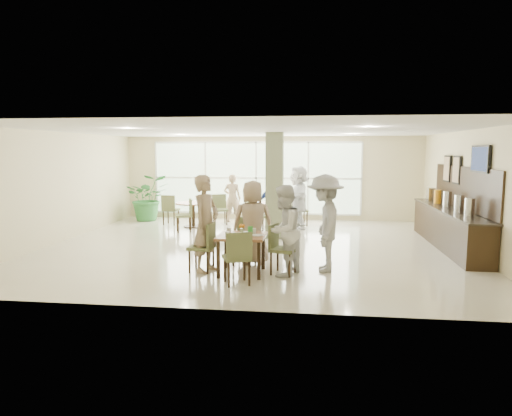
# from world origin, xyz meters

# --- Properties ---
(ground) EXTENTS (10.00, 10.00, 0.00)m
(ground) POSITION_xyz_m (0.00, 0.00, 0.00)
(ground) COLOR beige
(ground) RESTS_ON ground
(room_shell) EXTENTS (10.00, 10.00, 10.00)m
(room_shell) POSITION_xyz_m (0.00, 0.00, 1.70)
(room_shell) COLOR white
(room_shell) RESTS_ON ground
(window_bank) EXTENTS (7.00, 0.04, 7.00)m
(window_bank) POSITION_xyz_m (-0.50, 4.46, 1.40)
(window_bank) COLOR silver
(window_bank) RESTS_ON ground
(column) EXTENTS (0.45, 0.45, 2.80)m
(column) POSITION_xyz_m (0.40, 1.20, 1.40)
(column) COLOR #6E7450
(column) RESTS_ON ground
(main_table) EXTENTS (0.89, 0.89, 0.75)m
(main_table) POSITION_xyz_m (0.09, -2.49, 0.65)
(main_table) COLOR brown
(main_table) RESTS_ON ground
(round_table_left) EXTENTS (1.09, 1.09, 0.75)m
(round_table_left) POSITION_xyz_m (-2.21, 2.63, 0.57)
(round_table_left) COLOR brown
(round_table_left) RESTS_ON ground
(round_table_right) EXTENTS (1.02, 1.02, 0.75)m
(round_table_right) POSITION_xyz_m (0.26, 2.84, 0.55)
(round_table_right) COLOR brown
(round_table_right) RESTS_ON ground
(chairs_main_table) EXTENTS (2.11, 1.95, 0.95)m
(chairs_main_table) POSITION_xyz_m (0.07, -2.45, 0.47)
(chairs_main_table) COLOR brown
(chairs_main_table) RESTS_ON ground
(chairs_table_left) EXTENTS (2.09, 1.94, 0.95)m
(chairs_table_left) POSITION_xyz_m (-2.26, 2.62, 0.47)
(chairs_table_left) COLOR brown
(chairs_table_left) RESTS_ON ground
(chairs_table_right) EXTENTS (2.02, 1.93, 0.95)m
(chairs_table_right) POSITION_xyz_m (0.29, 2.85, 0.47)
(chairs_table_right) COLOR brown
(chairs_table_right) RESTS_ON ground
(tabletop_clutter) EXTENTS (0.73, 0.76, 0.21)m
(tabletop_clutter) POSITION_xyz_m (0.10, -2.51, 0.81)
(tabletop_clutter) COLOR white
(tabletop_clutter) RESTS_ON main_table
(buffet_counter) EXTENTS (0.64, 4.70, 1.95)m
(buffet_counter) POSITION_xyz_m (4.70, 0.51, 0.55)
(buffet_counter) COLOR black
(buffet_counter) RESTS_ON ground
(wall_tv) EXTENTS (0.06, 1.00, 0.58)m
(wall_tv) POSITION_xyz_m (4.94, -0.60, 2.15)
(wall_tv) COLOR black
(wall_tv) RESTS_ON ground
(framed_art_a) EXTENTS (0.05, 0.55, 0.70)m
(framed_art_a) POSITION_xyz_m (4.95, 1.00, 1.85)
(framed_art_a) COLOR black
(framed_art_a) RESTS_ON ground
(framed_art_b) EXTENTS (0.05, 0.55, 0.70)m
(framed_art_b) POSITION_xyz_m (4.95, 1.80, 1.85)
(framed_art_b) COLOR black
(framed_art_b) RESTS_ON ground
(potted_plant) EXTENTS (1.82, 1.82, 1.54)m
(potted_plant) POSITION_xyz_m (-4.04, 3.71, 0.77)
(potted_plant) COLOR #2C6F32
(potted_plant) RESTS_ON ground
(teen_left) EXTENTS (0.64, 0.79, 1.87)m
(teen_left) POSITION_xyz_m (-0.62, -2.39, 0.94)
(teen_left) COLOR tan
(teen_left) RESTS_ON ground
(teen_far) EXTENTS (0.92, 0.62, 1.73)m
(teen_far) POSITION_xyz_m (0.20, -1.73, 0.87)
(teen_far) COLOR tan
(teen_far) RESTS_ON ground
(teen_right) EXTENTS (0.91, 1.01, 1.70)m
(teen_right) POSITION_xyz_m (0.88, -2.49, 0.85)
(teen_right) COLOR white
(teen_right) RESTS_ON ground
(teen_standing) EXTENTS (0.71, 1.23, 1.89)m
(teen_standing) POSITION_xyz_m (1.64, -2.10, 0.94)
(teen_standing) COLOR #A5A5A8
(teen_standing) RESTS_ON ground
(adult_a) EXTENTS (1.05, 0.80, 1.59)m
(adult_a) POSITION_xyz_m (0.29, 1.97, 0.80)
(adult_a) COLOR #3856AA
(adult_a) RESTS_ON ground
(adult_b) EXTENTS (1.11, 1.86, 1.88)m
(adult_b) POSITION_xyz_m (0.99, 2.74, 0.94)
(adult_b) COLOR white
(adult_b) RESTS_ON ground
(adult_standing) EXTENTS (0.60, 0.42, 1.57)m
(adult_standing) POSITION_xyz_m (-1.19, 3.70, 0.79)
(adult_standing) COLOR tan
(adult_standing) RESTS_ON ground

